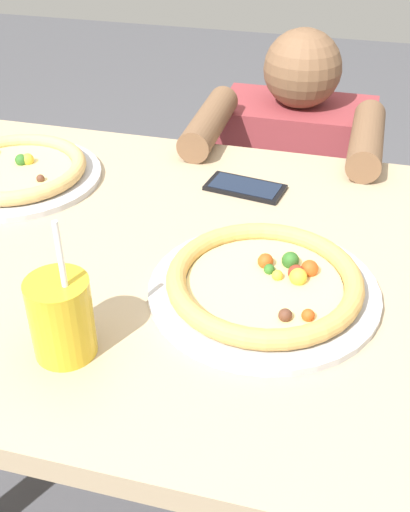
{
  "coord_description": "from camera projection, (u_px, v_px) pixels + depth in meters",
  "views": [
    {
      "loc": [
        0.27,
        -0.83,
        1.35
      ],
      "look_at": [
        0.06,
        -0.04,
        0.78
      ],
      "focal_mm": 44.49,
      "sensor_mm": 36.0,
      "label": 1
    }
  ],
  "objects": [
    {
      "name": "pizza_far",
      "position": [
        15.0,
        171.0,
        1.26
      ],
      "size": [
        0.34,
        0.34,
        0.04
      ],
      "color": "#B7B7BC",
      "rests_on": "dining_table"
    },
    {
      "name": "dining_table",
      "position": [
        175.0,
        305.0,
        1.12
      ],
      "size": [
        1.24,
        0.86,
        0.75
      ],
      "color": "tan",
      "rests_on": "ground"
    },
    {
      "name": "drink_cup_colored",
      "position": [
        61.0,
        317.0,
        0.83
      ],
      "size": [
        0.08,
        0.08,
        0.21
      ],
      "color": "gold",
      "rests_on": "dining_table"
    },
    {
      "name": "cell_phone",
      "position": [
        245.0,
        187.0,
        1.23
      ],
      "size": [
        0.16,
        0.1,
        0.01
      ],
      "color": "black",
      "rests_on": "dining_table"
    },
    {
      "name": "diner_seated",
      "position": [
        289.0,
        220.0,
        1.76
      ],
      "size": [
        0.42,
        0.52,
        0.94
      ],
      "color": "#333847",
      "rests_on": "ground"
    },
    {
      "name": "pizza_near",
      "position": [
        265.0,
        284.0,
        0.95
      ],
      "size": [
        0.35,
        0.35,
        0.04
      ],
      "color": "#B7B7BC",
      "rests_on": "dining_table"
    }
  ]
}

